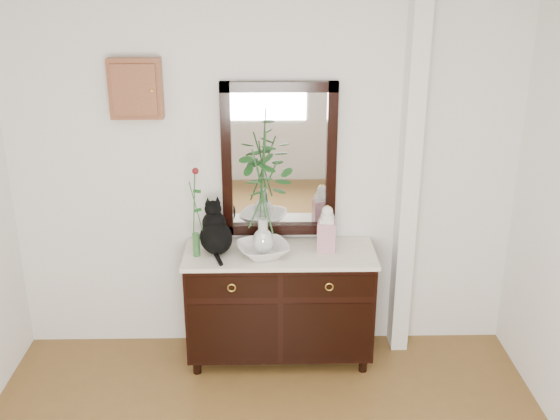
{
  "coord_description": "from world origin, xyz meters",
  "views": [
    {
      "loc": [
        0.02,
        -2.41,
        2.74
      ],
      "look_at": [
        0.1,
        1.63,
        1.2
      ],
      "focal_mm": 42.0,
      "sensor_mm": 36.0,
      "label": 1
    }
  ],
  "objects_px": {
    "lotus_bowl": "(263,250)",
    "cat": "(216,228)",
    "sideboard": "(280,300)",
    "ginger_jar": "(327,228)"
  },
  "relations": [
    {
      "from": "sideboard",
      "to": "lotus_bowl",
      "type": "distance_m",
      "value": 0.44
    },
    {
      "from": "cat",
      "to": "lotus_bowl",
      "type": "xyz_separation_m",
      "value": [
        0.32,
        -0.07,
        -0.14
      ]
    },
    {
      "from": "cat",
      "to": "ginger_jar",
      "type": "height_order",
      "value": "cat"
    },
    {
      "from": "lotus_bowl",
      "to": "ginger_jar",
      "type": "distance_m",
      "value": 0.47
    },
    {
      "from": "sideboard",
      "to": "cat",
      "type": "relative_size",
      "value": 3.67
    },
    {
      "from": "sideboard",
      "to": "cat",
      "type": "distance_m",
      "value": 0.71
    },
    {
      "from": "lotus_bowl",
      "to": "cat",
      "type": "bearing_deg",
      "value": 167.99
    },
    {
      "from": "lotus_bowl",
      "to": "ginger_jar",
      "type": "bearing_deg",
      "value": 10.38
    },
    {
      "from": "sideboard",
      "to": "lotus_bowl",
      "type": "xyz_separation_m",
      "value": [
        -0.11,
        -0.06,
        0.42
      ]
    },
    {
      "from": "cat",
      "to": "lotus_bowl",
      "type": "relative_size",
      "value": 1.04
    }
  ]
}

